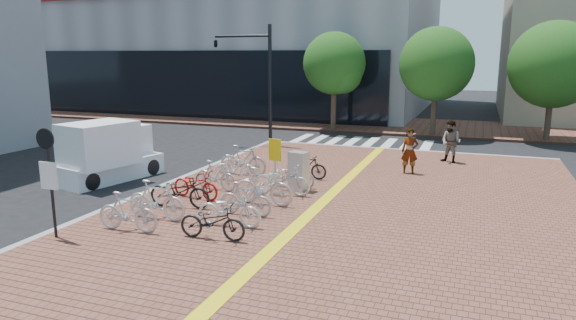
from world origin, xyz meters
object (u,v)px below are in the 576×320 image
at_px(bike_3, 196,184).
at_px(box_truck, 107,152).
at_px(bike_7, 212,222).
at_px(utility_box, 298,171).
at_px(bike_2, 180,191).
at_px(yellow_sign, 275,154).
at_px(bike_9, 245,199).
at_px(bike_4, 216,175).
at_px(pedestrian_b, 451,142).
at_px(bike_8, 229,209).
at_px(traffic_light_pole, 245,63).
at_px(bike_12, 292,175).
at_px(notice_sign, 49,170).
at_px(bike_5, 235,168).
at_px(bike_6, 243,160).
at_px(bike_13, 307,167).
at_px(pedestrian_a, 410,151).
at_px(bike_11, 281,180).
at_px(bike_0, 127,212).
at_px(bike_10, 264,186).
at_px(bike_1, 156,200).

relative_size(bike_3, box_truck, 0.42).
height_order(bike_7, utility_box, utility_box).
relative_size(bike_2, yellow_sign, 1.10).
relative_size(bike_7, bike_9, 1.08).
relative_size(bike_3, bike_4, 1.06).
height_order(bike_3, pedestrian_b, pedestrian_b).
bearing_deg(pedestrian_b, bike_8, -89.82).
bearing_deg(traffic_light_pole, bike_12, -55.16).
height_order(bike_9, notice_sign, notice_sign).
bearing_deg(bike_5, bike_12, -105.86).
bearing_deg(bike_6, box_truck, 111.66).
xyz_separation_m(bike_6, utility_box, (2.76, -1.40, 0.09)).
height_order(utility_box, yellow_sign, yellow_sign).
relative_size(bike_6, bike_13, 1.25).
relative_size(bike_2, pedestrian_a, 1.09).
relative_size(bike_2, bike_11, 1.00).
xyz_separation_m(bike_0, bike_9, (2.33, 2.31, -0.04)).
bearing_deg(bike_9, notice_sign, 131.38).
bearing_deg(notice_sign, bike_10, 49.73).
bearing_deg(bike_3, bike_9, -105.41).
height_order(bike_4, pedestrian_b, pedestrian_b).
bearing_deg(bike_10, box_truck, 78.87).
relative_size(bike_1, yellow_sign, 1.06).
bearing_deg(bike_2, bike_6, -6.85).
xyz_separation_m(bike_7, bike_11, (0.13, 4.47, 0.05)).
height_order(bike_0, box_truck, box_truck).
xyz_separation_m(bike_11, box_truck, (-7.21, 0.24, 0.43)).
distance_m(bike_11, bike_12, 1.08).
height_order(bike_3, utility_box, utility_box).
relative_size(bike_3, bike_10, 0.91).
relative_size(notice_sign, box_truck, 0.66).
distance_m(pedestrian_b, box_truck, 14.10).
bearing_deg(bike_4, traffic_light_pole, 29.11).
bearing_deg(bike_13, bike_7, 177.58).
height_order(bike_5, bike_13, bike_5).
relative_size(bike_8, traffic_light_pole, 0.30).
distance_m(bike_3, yellow_sign, 2.92).
relative_size(bike_1, traffic_light_pole, 0.31).
relative_size(bike_10, bike_12, 1.16).
distance_m(bike_13, box_truck, 7.62).
bearing_deg(traffic_light_pole, bike_2, -75.07).
relative_size(bike_5, pedestrian_a, 0.90).
relative_size(bike_6, bike_10, 0.99).
height_order(bike_5, pedestrian_b, pedestrian_b).
bearing_deg(utility_box, bike_2, -130.56).
distance_m(bike_2, bike_13, 5.42).
height_order(bike_8, traffic_light_pole, traffic_light_pole).
xyz_separation_m(bike_4, bike_9, (2.16, -2.25, -0.02)).
height_order(bike_5, traffic_light_pole, traffic_light_pole).
distance_m(bike_2, bike_10, 2.56).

